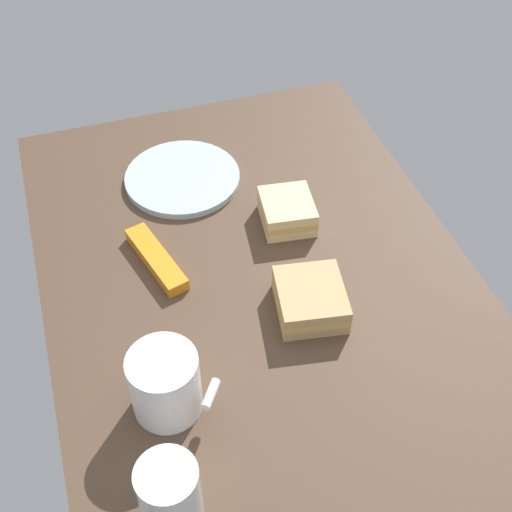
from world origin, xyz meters
TOP-DOWN VIEW (x-y plane):
  - tabletop at (0.00, 0.00)cm, footprint 90.00×64.00cm
  - plate_of_food at (-23.82, -5.68)cm, footprint 19.83×19.83cm
  - coffee_mug_black at (19.00, -17.95)cm, footprint 9.90×11.05cm
  - sandwich_main at (-8.62, 8.06)cm, footprint 9.99×9.21cm
  - sandwich_side at (9.80, 4.98)cm, footprint 11.94×11.07cm
  - glass_of_milk at (33.26, -20.64)cm, footprint 6.97×6.97cm
  - snack_bar at (-5.90, -14.12)cm, footprint 15.16×7.09cm

SIDE VIEW (x-z plane):
  - tabletop at x=0.00cm, z-range 0.00..2.00cm
  - plate_of_food at x=-23.82cm, z-range 2.00..3.20cm
  - snack_bar at x=-5.90cm, z-range 2.00..4.00cm
  - sandwich_side at x=9.80cm, z-range 2.00..6.40cm
  - sandwich_main at x=-8.62cm, z-range 2.00..6.40cm
  - glass_of_milk at x=33.26cm, z-range 1.34..11.47cm
  - coffee_mug_black at x=19.00cm, z-range 2.14..11.78cm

